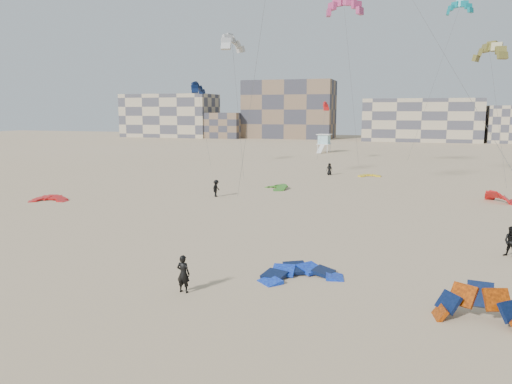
% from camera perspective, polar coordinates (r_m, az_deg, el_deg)
% --- Properties ---
extents(ground, '(320.00, 320.00, 0.00)m').
position_cam_1_polar(ground, '(25.37, -2.08, -10.56)').
color(ground, tan).
rests_on(ground, ground).
extents(kite_ground_blue, '(5.53, 5.62, 1.65)m').
position_cam_1_polar(kite_ground_blue, '(26.50, 5.09, -9.71)').
color(kite_ground_blue, blue).
rests_on(kite_ground_blue, ground).
extents(kite_ground_orange, '(3.92, 3.87, 3.51)m').
position_cam_1_polar(kite_ground_orange, '(23.17, 24.04, -13.37)').
color(kite_ground_orange, '#D84C05').
rests_on(kite_ground_orange, ground).
extents(kite_ground_red, '(4.29, 4.44, 1.47)m').
position_cam_1_polar(kite_ground_red, '(52.23, -22.57, -0.93)').
color(kite_ground_red, red).
rests_on(kite_ground_red, ground).
extents(kite_ground_green, '(4.68, 4.63, 1.76)m').
position_cam_1_polar(kite_ground_green, '(55.66, 2.29, 0.36)').
color(kite_ground_green, '#3A8E27').
rests_on(kite_ground_green, ground).
extents(kite_ground_red_far, '(4.30, 4.28, 3.06)m').
position_cam_1_polar(kite_ground_red_far, '(52.87, 25.98, -1.05)').
color(kite_ground_red_far, red).
rests_on(kite_ground_red_far, ground).
extents(kite_ground_yellow, '(3.27, 3.38, 0.52)m').
position_cam_1_polar(kite_ground_yellow, '(67.85, 12.83, 1.75)').
color(kite_ground_yellow, '#FFFD2B').
rests_on(kite_ground_yellow, ground).
extents(kitesurfer_main, '(0.70, 0.48, 1.84)m').
position_cam_1_polar(kitesurfer_main, '(24.34, -8.31, -9.23)').
color(kitesurfer_main, black).
rests_on(kitesurfer_main, ground).
extents(kitesurfer_b, '(1.14, 1.07, 1.85)m').
position_cam_1_polar(kitesurfer_b, '(33.30, 27.18, -5.10)').
color(kitesurfer_b, black).
rests_on(kitesurfer_b, ground).
extents(kitesurfer_c, '(0.76, 1.18, 1.72)m').
position_cam_1_polar(kitesurfer_c, '(50.55, -4.57, 0.42)').
color(kitesurfer_c, black).
rests_on(kitesurfer_c, ground).
extents(kitesurfer_e, '(0.86, 0.63, 1.62)m').
position_cam_1_polar(kitesurfer_e, '(68.22, 8.39, 2.61)').
color(kitesurfer_e, black).
rests_on(kitesurfer_e, ground).
extents(kite_fly_grey, '(4.44, 4.48, 16.53)m').
position_cam_1_polar(kite_fly_grey, '(58.99, -2.72, 16.48)').
color(kite_fly_grey, silver).
rests_on(kite_fly_grey, ground).
extents(kite_fly_pink, '(4.70, 6.09, 22.04)m').
position_cam_1_polar(kite_fly_pink, '(69.30, 10.05, 20.02)').
color(kite_fly_pink, '#CB3F70').
rests_on(kite_fly_pink, ground).
extents(kite_fly_olive, '(5.15, 6.96, 14.91)m').
position_cam_1_polar(kite_fly_olive, '(59.33, 25.16, 14.16)').
color(kite_fly_olive, '#636623').
rests_on(kite_fly_olive, ground).
extents(kite_fly_navy, '(7.54, 10.53, 12.38)m').
position_cam_1_polar(kite_fly_navy, '(79.51, -6.69, 11.62)').
color(kite_fly_navy, '#0C1740').
rests_on(kite_fly_navy, ground).
extents(kite_fly_teal_b, '(8.77, 7.28, 24.20)m').
position_cam_1_polar(kite_fly_teal_b, '(86.50, 22.21, 18.83)').
color(kite_fly_teal_b, '#057883').
rests_on(kite_fly_teal_b, ground).
extents(kite_fly_red, '(3.24, 9.88, 9.29)m').
position_cam_1_polar(kite_fly_red, '(87.13, 8.00, 9.58)').
color(kite_fly_red, red).
rests_on(kite_fly_red, ground).
extents(lifeguard_tower_far, '(2.99, 5.36, 3.81)m').
position_cam_1_polar(lifeguard_tower_far, '(105.60, 7.78, 5.53)').
color(lifeguard_tower_far, white).
rests_on(lifeguard_tower_far, ground).
extents(condo_west_a, '(30.00, 15.00, 14.00)m').
position_cam_1_polar(condo_west_a, '(171.29, -9.78, 8.59)').
color(condo_west_a, tan).
rests_on(condo_west_a, ground).
extents(condo_west_b, '(28.00, 14.00, 18.00)m').
position_cam_1_polar(condo_west_b, '(161.04, 3.82, 9.38)').
color(condo_west_b, brown).
rests_on(condo_west_b, ground).
extents(condo_mid, '(32.00, 16.00, 12.00)m').
position_cam_1_polar(condo_mid, '(152.52, 18.35, 7.82)').
color(condo_mid, tan).
rests_on(condo_mid, ground).
extents(condo_fill_left, '(12.00, 10.00, 8.00)m').
position_cam_1_polar(condo_fill_left, '(161.35, -3.69, 7.61)').
color(condo_fill_left, brown).
rests_on(condo_fill_left, ground).
extents(condo_fill_right, '(10.00, 10.00, 10.00)m').
position_cam_1_polar(condo_fill_right, '(152.43, 26.69, 6.93)').
color(condo_fill_right, tan).
rests_on(condo_fill_right, ground).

